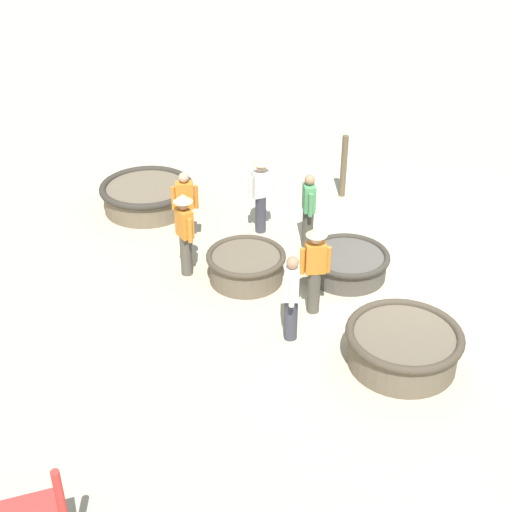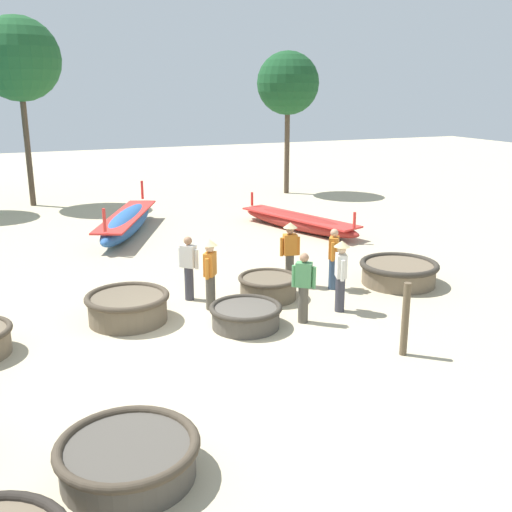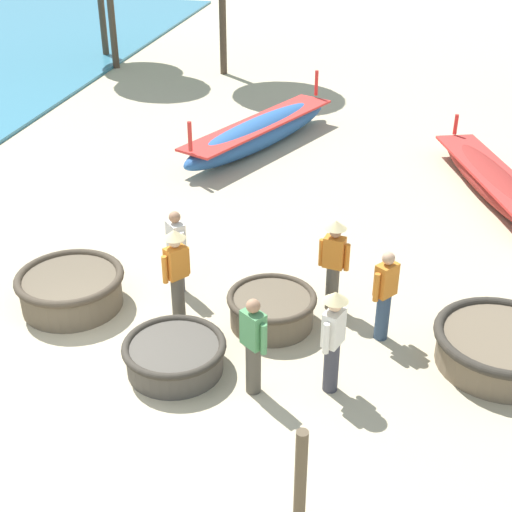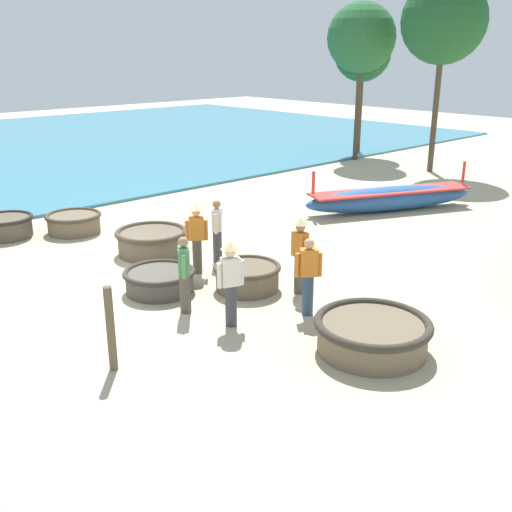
# 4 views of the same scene
# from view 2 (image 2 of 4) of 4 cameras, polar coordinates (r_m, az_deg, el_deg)

# --- Properties ---
(ground_plane) EXTENTS (80.00, 80.00, 0.00)m
(ground_plane) POSITION_cam_2_polar(r_m,az_deg,el_deg) (12.00, -5.03, -8.71)
(ground_plane) COLOR #BCAD8C
(coracle_far_right) EXTENTS (1.56, 1.56, 0.49)m
(coracle_far_right) POSITION_cam_2_polar(r_m,az_deg,el_deg) (12.85, -0.99, -5.64)
(coracle_far_right) COLOR #4C473F
(coracle_far_right) RESTS_ON ground
(coracle_upturned) EXTENTS (2.04, 2.04, 0.60)m
(coracle_upturned) POSITION_cam_2_polar(r_m,az_deg,el_deg) (16.02, 13.44, -1.47)
(coracle_upturned) COLOR brown
(coracle_upturned) RESTS_ON ground
(coracle_weathered) EXTENTS (1.83, 1.83, 0.64)m
(coracle_weathered) POSITION_cam_2_polar(r_m,az_deg,el_deg) (13.41, -12.12, -4.71)
(coracle_weathered) COLOR brown
(coracle_weathered) RESTS_ON ground
(coracle_front_left) EXTENTS (1.91, 1.91, 0.54)m
(coracle_front_left) POSITION_cam_2_polar(r_m,az_deg,el_deg) (8.45, -12.08, -18.20)
(coracle_front_left) COLOR #4C473F
(coracle_front_left) RESTS_ON ground
(coracle_nearest) EXTENTS (1.48, 1.48, 0.56)m
(coracle_nearest) POSITION_cam_2_polar(r_m,az_deg,el_deg) (14.55, 1.18, -2.88)
(coracle_nearest) COLOR brown
(coracle_nearest) RESTS_ON ground
(long_boat_blue_hull) EXTENTS (3.32, 5.82, 1.45)m
(long_boat_blue_hull) POSITION_cam_2_polar(r_m,az_deg,el_deg) (21.35, -12.20, 3.15)
(long_boat_blue_hull) COLOR #285693
(long_boat_blue_hull) RESTS_ON ground
(long_boat_red_hull) EXTENTS (2.68, 5.51, 1.05)m
(long_boat_red_hull) POSITION_cam_2_polar(r_m,az_deg,el_deg) (21.53, 4.08, 3.29)
(long_boat_red_hull) COLOR maroon
(long_boat_red_hull) RESTS_ON ground
(fisherman_crouching) EXTENTS (0.40, 0.40, 1.57)m
(fisherman_crouching) POSITION_cam_2_polar(r_m,az_deg,el_deg) (14.38, -6.44, -0.99)
(fisherman_crouching) COLOR #383842
(fisherman_crouching) RESTS_ON ground
(fisherman_with_hat) EXTENTS (0.44, 0.38, 1.57)m
(fisherman_with_hat) POSITION_cam_2_polar(r_m,az_deg,el_deg) (12.95, 4.56, -2.85)
(fisherman_with_hat) COLOR #4C473D
(fisherman_with_hat) RESTS_ON ground
(fisherman_standing_left) EXTENTS (0.52, 0.36, 1.67)m
(fisherman_standing_left) POSITION_cam_2_polar(r_m,az_deg,el_deg) (15.32, 3.25, 0.62)
(fisherman_standing_left) COLOR #4C473D
(fisherman_standing_left) RESTS_ON ground
(fisherman_hauling) EXTENTS (0.38, 0.44, 1.67)m
(fisherman_hauling) POSITION_cam_2_polar(r_m,az_deg,el_deg) (13.66, -4.40, -1.30)
(fisherman_hauling) COLOR #4C473D
(fisherman_hauling) RESTS_ON ground
(fisherman_standing_right) EXTENTS (0.38, 0.44, 1.57)m
(fisherman_standing_right) POSITION_cam_2_polar(r_m,az_deg,el_deg) (15.17, 7.39, -0.12)
(fisherman_standing_right) COLOR #2D425B
(fisherman_standing_right) RESTS_ON ground
(fisherman_by_coracle) EXTENTS (0.36, 0.50, 1.67)m
(fisherman_by_coracle) POSITION_cam_2_polar(r_m,az_deg,el_deg) (13.64, 8.08, -1.45)
(fisherman_by_coracle) COLOR #383842
(fisherman_by_coracle) RESTS_ON ground
(mooring_post_mid_beach) EXTENTS (0.14, 0.14, 1.45)m
(mooring_post_mid_beach) POSITION_cam_2_polar(r_m,az_deg,el_deg) (11.74, 14.03, -5.87)
(mooring_post_mid_beach) COLOR brown
(mooring_post_mid_beach) RESTS_ON ground
(tree_leftmost) EXTENTS (3.41, 3.41, 7.76)m
(tree_leftmost) POSITION_cam_2_polar(r_m,az_deg,el_deg) (27.37, -21.68, 17.01)
(tree_leftmost) COLOR #4C3D2D
(tree_leftmost) RESTS_ON ground
(tree_center) EXTENTS (2.88, 2.88, 6.56)m
(tree_center) POSITION_cam_2_polar(r_m,az_deg,el_deg) (28.76, 3.05, 16.07)
(tree_center) COLOR #4C3D2D
(tree_center) RESTS_ON ground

